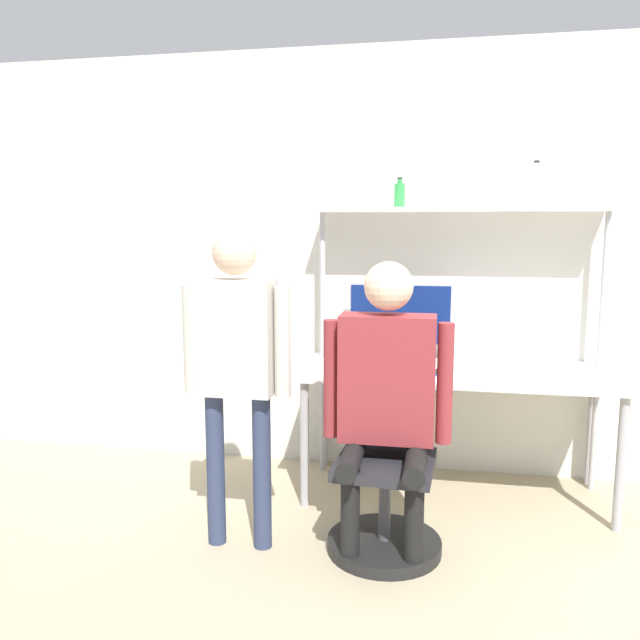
# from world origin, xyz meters

# --- Properties ---
(ground_plane) EXTENTS (12.00, 12.00, 0.00)m
(ground_plane) POSITION_xyz_m (0.00, 0.00, 0.00)
(ground_plane) COLOR tan
(wall_back) EXTENTS (8.00, 0.06, 2.70)m
(wall_back) POSITION_xyz_m (0.00, 0.80, 1.35)
(wall_back) COLOR silver
(wall_back) RESTS_ON ground_plane
(desk) EXTENTS (1.79, 0.75, 0.76)m
(desk) POSITION_xyz_m (0.00, 0.40, 0.69)
(desk) COLOR silver
(desk) RESTS_ON ground_plane
(shelf_unit) EXTENTS (1.70, 0.30, 1.70)m
(shelf_unit) POSITION_xyz_m (0.00, 0.61, 1.47)
(shelf_unit) COLOR white
(shelf_unit) RESTS_ON ground_plane
(monitor) EXTENTS (0.64, 0.19, 0.48)m
(monitor) POSITION_xyz_m (-0.34, 0.62, 1.03)
(monitor) COLOR #B7B7BC
(monitor) RESTS_ON desk
(laptop) EXTENTS (0.31, 0.21, 0.21)m
(laptop) POSITION_xyz_m (-0.39, 0.28, 0.82)
(laptop) COLOR #333338
(laptop) RESTS_ON desk
(cell_phone) EXTENTS (0.07, 0.15, 0.01)m
(cell_phone) POSITION_xyz_m (-0.13, 0.27, 0.77)
(cell_phone) COLOR #264C8C
(cell_phone) RESTS_ON desk
(office_chair) EXTENTS (0.56, 0.56, 0.92)m
(office_chair) POSITION_xyz_m (-0.34, -0.31, 0.28)
(office_chair) COLOR black
(office_chair) RESTS_ON ground_plane
(person_seated) EXTENTS (0.62, 0.48, 1.42)m
(person_seated) POSITION_xyz_m (-0.35, -0.35, 0.84)
(person_seated) COLOR black
(person_seated) RESTS_ON ground_plane
(person_standing) EXTENTS (0.53, 0.21, 1.56)m
(person_standing) POSITION_xyz_m (-1.06, -0.42, 0.99)
(person_standing) COLOR #2D3856
(person_standing) RESTS_ON ground_plane
(bottle_green) EXTENTS (0.07, 0.07, 0.18)m
(bottle_green) POSITION_xyz_m (-0.36, 0.61, 1.77)
(bottle_green) COLOR #2D8C3F
(bottle_green) RESTS_ON shelf_unit
(bottle_clear) EXTENTS (0.07, 0.07, 0.26)m
(bottle_clear) POSITION_xyz_m (0.42, 0.61, 1.81)
(bottle_clear) COLOR silver
(bottle_clear) RESTS_ON shelf_unit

